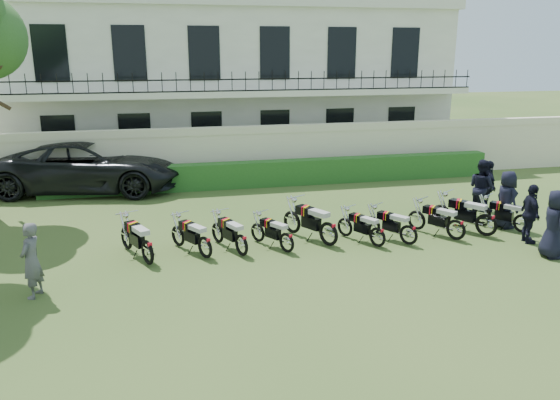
{
  "coord_description": "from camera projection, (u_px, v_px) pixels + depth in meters",
  "views": [
    {
      "loc": [
        -3.59,
        -13.54,
        5.25
      ],
      "look_at": [
        -0.2,
        1.47,
        1.0
      ],
      "focal_mm": 35.0,
      "sensor_mm": 36.0,
      "label": 1
    }
  ],
  "objects": [
    {
      "name": "suv",
      "position": [
        89.0,
        166.0,
        20.76
      ],
      "size": [
        7.41,
        4.33,
        1.94
      ],
      "primitive_type": "imported",
      "rotation": [
        0.0,
        0.0,
        1.4
      ],
      "color": "black",
      "rests_on": "ground"
    },
    {
      "name": "motorcycle_6",
      "position": [
        409.0,
        230.0,
        15.03
      ],
      "size": [
        1.07,
        1.52,
        0.97
      ],
      "rotation": [
        0.0,
        0.0,
        0.6
      ],
      "color": "black",
      "rests_on": "ground"
    },
    {
      "name": "motorcycle_4",
      "position": [
        329.0,
        228.0,
        14.92
      ],
      "size": [
        1.15,
        1.9,
        1.16
      ],
      "rotation": [
        0.0,
        0.0,
        0.52
      ],
      "color": "black",
      "rests_on": "ground"
    },
    {
      "name": "officer_0",
      "position": [
        554.0,
        224.0,
        14.09
      ],
      "size": [
        0.74,
        0.98,
        1.81
      ],
      "primitive_type": "imported",
      "rotation": [
        0.0,
        0.0,
        1.37
      ],
      "color": "black",
      "rests_on": "ground"
    },
    {
      "name": "officer_3",
      "position": [
        506.0,
        200.0,
        16.46
      ],
      "size": [
        0.58,
        0.88,
        1.76
      ],
      "primitive_type": "imported",
      "rotation": [
        0.0,
        0.0,
        1.6
      ],
      "color": "black",
      "rests_on": "ground"
    },
    {
      "name": "hedge",
      "position": [
        278.0,
        173.0,
        21.74
      ],
      "size": [
        18.0,
        0.6,
        1.0
      ],
      "primitive_type": "cube",
      "color": "#1D4D1B",
      "rests_on": "ground"
    },
    {
      "name": "motorcycle_8",
      "position": [
        487.0,
        220.0,
        15.71
      ],
      "size": [
        1.23,
        1.79,
        1.13
      ],
      "rotation": [
        0.0,
        0.0,
        0.59
      ],
      "color": "black",
      "rests_on": "ground"
    },
    {
      "name": "motorcycle_7",
      "position": [
        456.0,
        225.0,
        15.41
      ],
      "size": [
        1.07,
        1.63,
        1.02
      ],
      "rotation": [
        0.0,
        0.0,
        0.56
      ],
      "color": "black",
      "rests_on": "ground"
    },
    {
      "name": "motorcycle_3",
      "position": [
        287.0,
        238.0,
        14.47
      ],
      "size": [
        0.95,
        1.5,
        0.93
      ],
      "rotation": [
        0.0,
        0.0,
        0.54
      ],
      "color": "black",
      "rests_on": "ground"
    },
    {
      "name": "inspector",
      "position": [
        31.0,
        260.0,
        11.8
      ],
      "size": [
        0.58,
        0.71,
        1.7
      ],
      "primitive_type": "imported",
      "rotation": [
        0.0,
        0.0,
        -1.89
      ],
      "color": "#5A5A5F",
      "rests_on": "ground"
    },
    {
      "name": "motorcycle_9",
      "position": [
        523.0,
        219.0,
        16.01
      ],
      "size": [
        1.11,
        1.51,
        0.98
      ],
      "rotation": [
        0.0,
        0.0,
        0.62
      ],
      "color": "black",
      "rests_on": "ground"
    },
    {
      "name": "motorcycle_2",
      "position": [
        241.0,
        240.0,
        14.22
      ],
      "size": [
        0.86,
        1.71,
        1.0
      ],
      "rotation": [
        0.0,
        0.0,
        0.41
      ],
      "color": "black",
      "rests_on": "ground"
    },
    {
      "name": "officer_4",
      "position": [
        481.0,
        188.0,
        17.6
      ],
      "size": [
        0.88,
        1.04,
        1.88
      ],
      "primitive_type": "imported",
      "rotation": [
        0.0,
        0.0,
        1.78
      ],
      "color": "black",
      "rests_on": "ground"
    },
    {
      "name": "perimeter_wall",
      "position": [
        249.0,
        154.0,
        22.1
      ],
      "size": [
        30.0,
        0.35,
        2.3
      ],
      "color": "beige",
      "rests_on": "ground"
    },
    {
      "name": "officer_2",
      "position": [
        530.0,
        214.0,
        15.15
      ],
      "size": [
        0.62,
        1.05,
        1.69
      ],
      "primitive_type": "imported",
      "rotation": [
        0.0,
        0.0,
        1.35
      ],
      "color": "black",
      "rests_on": "ground"
    },
    {
      "name": "motorcycle_5",
      "position": [
        378.0,
        232.0,
        14.88
      ],
      "size": [
        0.93,
        1.55,
        0.94
      ],
      "rotation": [
        0.0,
        0.0,
        0.51
      ],
      "color": "black",
      "rests_on": "ground"
    },
    {
      "name": "building",
      "position": [
        228.0,
        82.0,
        27.02
      ],
      "size": [
        20.4,
        9.6,
        7.4
      ],
      "color": "white",
      "rests_on": "ground"
    },
    {
      "name": "motorcycle_0",
      "position": [
        147.0,
        246.0,
        13.62
      ],
      "size": [
        0.97,
        1.87,
        1.09
      ],
      "rotation": [
        0.0,
        0.0,
        0.42
      ],
      "color": "black",
      "rests_on": "ground"
    },
    {
      "name": "officer_5",
      "position": [
        487.0,
        186.0,
        18.1
      ],
      "size": [
        0.54,
        1.06,
        1.73
      ],
      "primitive_type": "imported",
      "rotation": [
        0.0,
        0.0,
        1.45
      ],
      "color": "black",
      "rests_on": "ground"
    },
    {
      "name": "motorcycle_1",
      "position": [
        205.0,
        242.0,
        14.06
      ],
      "size": [
        1.01,
        1.62,
        1.0
      ],
      "rotation": [
        0.0,
        0.0,
        0.54
      ],
      "color": "black",
      "rests_on": "ground"
    },
    {
      "name": "ground",
      "position": [
        299.0,
        249.0,
        14.89
      ],
      "size": [
        100.0,
        100.0,
        0.0
      ],
      "primitive_type": "plane",
      "color": "#324E1F",
      "rests_on": "ground"
    }
  ]
}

